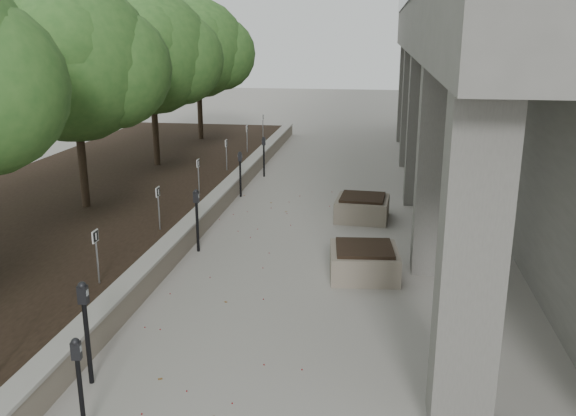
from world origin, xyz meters
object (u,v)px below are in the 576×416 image
Objects in this scene: crabapple_tree_5 at (198,70)px; planter_front at (364,261)px; planter_back at (362,207)px; parking_meter_4 at (240,174)px; parking_meter_2 at (80,388)px; crabapple_tree_4 at (152,79)px; parking_meter_3 at (197,221)px; parking_meter_1 at (87,333)px; parking_meter_5 at (264,157)px; crabapple_tree_3 at (76,95)px.

crabapple_tree_5 is 14.58m from planter_front.
parking_meter_4 is at bearing 154.88° from planter_back.
crabapple_tree_5 is at bearing 118.97° from planter_front.
crabapple_tree_5 is at bearing 92.35° from parking_meter_2.
parking_meter_3 is at bearing -63.29° from crabapple_tree_4.
planter_back is (3.36, 8.10, -0.44)m from parking_meter_1.
parking_meter_3 reaches higher than parking_meter_5.
crabapple_tree_3 and crabapple_tree_5 have the same top height.
crabapple_tree_3 is 6.92m from parking_meter_5.
crabapple_tree_3 is 5.00m from crabapple_tree_4.
parking_meter_1 is 1.12× the size of parking_meter_4.
parking_meter_5 is (0.09, 7.14, -0.04)m from parking_meter_3.
parking_meter_3 is 1.05× the size of parking_meter_5.
crabapple_tree_5 is 11.42m from planter_back.
crabapple_tree_3 is 7.89m from planter_front.
crabapple_tree_4 reaches higher than parking_meter_4.
parking_meter_4 is 1.02× the size of planter_front.
parking_meter_5 reaches higher than planter_back.
parking_meter_4 is at bearing -65.42° from crabapple_tree_5.
crabapple_tree_3 is at bearing -169.58° from planter_back.
crabapple_tree_3 reaches higher than planter_back.
parking_meter_1 is at bearing -112.55° from planter_back.
parking_meter_3 is (-0.49, 6.26, 0.06)m from parking_meter_2.
parking_meter_4 is 3.90m from planter_back.
parking_meter_1 is at bearing -93.48° from parking_meter_5.
crabapple_tree_3 is 8.01m from parking_meter_1.
parking_meter_5 is at bearing 7.85° from crabapple_tree_4.
crabapple_tree_4 is at bearing 90.00° from crabapple_tree_3.
parking_meter_3 reaches higher than parking_meter_4.
planter_back is (-0.16, 3.76, -0.00)m from planter_front.
planter_back is (6.77, -3.76, -2.82)m from crabapple_tree_4.
parking_meter_4 reaches higher than planter_back.
parking_meter_2 is 6.28m from parking_meter_3.
parking_meter_5 is at bearing 128.18° from planter_back.
parking_meter_5 reaches higher than parking_meter_2.
parking_meter_4 is (-0.16, 9.75, -0.08)m from parking_meter_1.
parking_meter_5 is (3.44, 5.47, -2.46)m from crabapple_tree_3.
parking_meter_1 is at bearing -89.85° from parking_meter_3.
crabapple_tree_3 reaches higher than parking_meter_4.
crabapple_tree_4 reaches higher than planter_front.
crabapple_tree_3 reaches higher than parking_meter_3.
planter_front is (3.68, -5.41, -0.36)m from parking_meter_4.
parking_meter_3 is at bearing -73.96° from crabapple_tree_5.
parking_meter_3 is 1.05× the size of parking_meter_4.
crabapple_tree_5 is at bearing 90.00° from crabapple_tree_4.
crabapple_tree_4 reaches higher than parking_meter_3.
crabapple_tree_5 is 4.12× the size of parking_meter_4.
parking_meter_4 is at bearing -32.93° from crabapple_tree_4.
planter_front is (6.93, -2.51, -2.82)m from crabapple_tree_3.
crabapple_tree_4 is (0.00, 5.00, 0.00)m from crabapple_tree_3.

